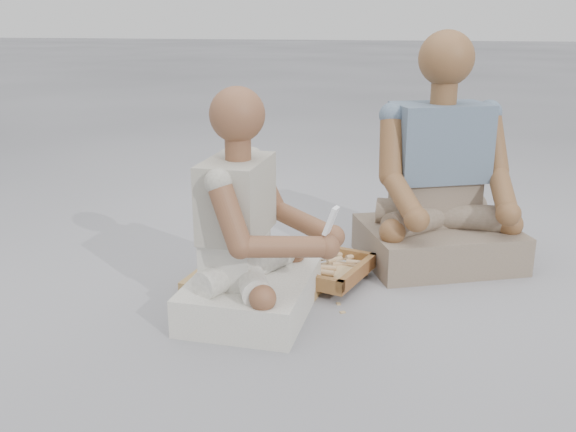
% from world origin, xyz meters
% --- Properties ---
extents(ground, '(60.00, 60.00, 0.00)m').
position_xyz_m(ground, '(0.00, 0.00, 0.00)').
color(ground, '#9A999F').
rests_on(ground, ground).
extents(carved_panel, '(0.58, 0.43, 0.04)m').
position_xyz_m(carved_panel, '(-0.22, 0.21, 0.02)').
color(carved_panel, '#A57240').
rests_on(carved_panel, ground).
extents(tool_tray, '(0.53, 0.47, 0.06)m').
position_xyz_m(tool_tray, '(-0.02, 0.31, 0.06)').
color(tool_tray, brown).
rests_on(tool_tray, carved_panel).
extents(chisel_0, '(0.22, 0.07, 0.02)m').
position_xyz_m(chisel_0, '(0.12, 0.36, 0.06)').
color(chisel_0, silver).
rests_on(chisel_0, tool_tray).
extents(chisel_1, '(0.14, 0.19, 0.02)m').
position_xyz_m(chisel_1, '(0.02, 0.23, 0.06)').
color(chisel_1, silver).
rests_on(chisel_1, tool_tray).
extents(chisel_2, '(0.21, 0.11, 0.02)m').
position_xyz_m(chisel_2, '(0.08, 0.35, 0.06)').
color(chisel_2, silver).
rests_on(chisel_2, tool_tray).
extents(chisel_3, '(0.22, 0.03, 0.02)m').
position_xyz_m(chisel_3, '(0.04, 0.29, 0.06)').
color(chisel_3, silver).
rests_on(chisel_3, tool_tray).
extents(chisel_4, '(0.22, 0.04, 0.02)m').
position_xyz_m(chisel_4, '(0.14, 0.35, 0.07)').
color(chisel_4, silver).
rests_on(chisel_4, tool_tray).
extents(chisel_5, '(0.21, 0.09, 0.02)m').
position_xyz_m(chisel_5, '(0.02, 0.34, 0.06)').
color(chisel_5, silver).
rests_on(chisel_5, tool_tray).
extents(chisel_6, '(0.18, 0.16, 0.02)m').
position_xyz_m(chisel_6, '(0.08, 0.44, 0.07)').
color(chisel_6, silver).
rests_on(chisel_6, tool_tray).
extents(chisel_7, '(0.22, 0.05, 0.02)m').
position_xyz_m(chisel_7, '(0.04, 0.22, 0.07)').
color(chisel_7, silver).
rests_on(chisel_7, tool_tray).
extents(chisel_8, '(0.18, 0.15, 0.02)m').
position_xyz_m(chisel_8, '(0.13, 0.42, 0.07)').
color(chisel_8, silver).
rests_on(chisel_8, tool_tray).
extents(chisel_9, '(0.18, 0.16, 0.02)m').
position_xyz_m(chisel_9, '(0.06, 0.34, 0.07)').
color(chisel_9, silver).
rests_on(chisel_9, tool_tray).
extents(wood_chip_0, '(0.02, 0.02, 0.00)m').
position_xyz_m(wood_chip_0, '(0.03, 0.54, 0.00)').
color(wood_chip_0, tan).
rests_on(wood_chip_0, ground).
extents(wood_chip_1, '(0.02, 0.02, 0.00)m').
position_xyz_m(wood_chip_1, '(-0.21, 0.64, 0.00)').
color(wood_chip_1, tan).
rests_on(wood_chip_1, ground).
extents(wood_chip_2, '(0.02, 0.02, 0.00)m').
position_xyz_m(wood_chip_2, '(-0.34, 0.02, 0.00)').
color(wood_chip_2, tan).
rests_on(wood_chip_2, ground).
extents(wood_chip_3, '(0.02, 0.02, 0.00)m').
position_xyz_m(wood_chip_3, '(0.16, 0.02, 0.00)').
color(wood_chip_3, tan).
rests_on(wood_chip_3, ground).
extents(wood_chip_4, '(0.02, 0.02, 0.00)m').
position_xyz_m(wood_chip_4, '(-0.14, 0.15, 0.00)').
color(wood_chip_4, tan).
rests_on(wood_chip_4, ground).
extents(wood_chip_5, '(0.02, 0.02, 0.00)m').
position_xyz_m(wood_chip_5, '(-0.02, 0.15, 0.00)').
color(wood_chip_5, tan).
rests_on(wood_chip_5, ground).
extents(wood_chip_6, '(0.02, 0.02, 0.00)m').
position_xyz_m(wood_chip_6, '(0.13, 0.19, 0.00)').
color(wood_chip_6, tan).
rests_on(wood_chip_6, ground).
extents(wood_chip_7, '(0.02, 0.02, 0.00)m').
position_xyz_m(wood_chip_7, '(0.20, 0.40, 0.00)').
color(wood_chip_7, tan).
rests_on(wood_chip_7, ground).
extents(wood_chip_8, '(0.02, 0.02, 0.00)m').
position_xyz_m(wood_chip_8, '(0.13, 0.09, 0.00)').
color(wood_chip_8, tan).
rests_on(wood_chip_8, ground).
extents(craftsman, '(0.55, 0.54, 0.82)m').
position_xyz_m(craftsman, '(-0.18, -0.04, 0.28)').
color(craftsman, silver).
rests_on(craftsman, ground).
extents(companion, '(0.78, 0.71, 1.00)m').
position_xyz_m(companion, '(0.49, 0.64, 0.33)').
color(companion, '#7F6D5B').
rests_on(companion, ground).
extents(mobile_phone, '(0.06, 0.05, 0.10)m').
position_xyz_m(mobile_phone, '(0.12, -0.11, 0.39)').
color(mobile_phone, white).
rests_on(mobile_phone, craftsman).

